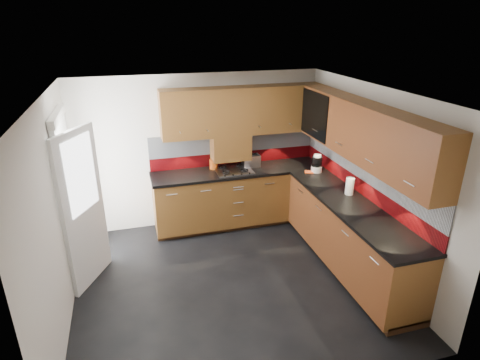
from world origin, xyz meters
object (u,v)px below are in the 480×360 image
object	(u,v)px
utensil_pot	(213,163)
food_processor	(317,164)
toaster	(251,161)
gas_hob	(234,170)

from	to	relation	value
utensil_pot	food_processor	distance (m)	1.60
toaster	food_processor	world-z (taller)	food_processor
gas_hob	toaster	world-z (taller)	toaster
gas_hob	food_processor	size ratio (longest dim) A/B	1.99
toaster	food_processor	xyz separation A→B (m)	(0.90, -0.50, 0.03)
utensil_pot	food_processor	size ratio (longest dim) A/B	1.61
gas_hob	utensil_pot	bearing A→B (deg)	147.14
gas_hob	utensil_pot	distance (m)	0.34
toaster	food_processor	bearing A→B (deg)	-29.18
gas_hob	toaster	size ratio (longest dim) A/B	2.01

